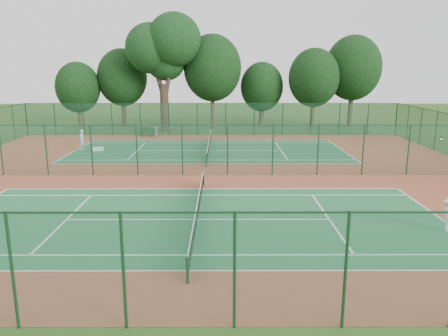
{
  "coord_description": "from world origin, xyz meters",
  "views": [
    {
      "loc": [
        1.21,
        -29.11,
        7.26
      ],
      "look_at": [
        1.28,
        -4.72,
        1.6
      ],
      "focal_mm": 35.0,
      "sensor_mm": 36.0,
      "label": 1
    }
  ],
  "objects_px": {
    "player_far": "(82,140)",
    "bench": "(147,132)",
    "big_tree": "(164,48)",
    "kit_bag": "(98,149)",
    "trash_bin": "(156,131)"
  },
  "relations": [
    {
      "from": "player_far",
      "to": "bench",
      "type": "height_order",
      "value": "player_far"
    },
    {
      "from": "player_far",
      "to": "big_tree",
      "type": "xyz_separation_m",
      "value": [
        5.95,
        12.45,
        8.43
      ]
    },
    {
      "from": "bench",
      "to": "kit_bag",
      "type": "bearing_deg",
      "value": -97.79
    },
    {
      "from": "bench",
      "to": "kit_bag",
      "type": "distance_m",
      "value": 8.76
    },
    {
      "from": "kit_bag",
      "to": "big_tree",
      "type": "xyz_separation_m",
      "value": [
        4.38,
        12.96,
        9.18
      ]
    },
    {
      "from": "trash_bin",
      "to": "kit_bag",
      "type": "relative_size",
      "value": 1.02
    },
    {
      "from": "trash_bin",
      "to": "kit_bag",
      "type": "bearing_deg",
      "value": -113.39
    },
    {
      "from": "bench",
      "to": "kit_bag",
      "type": "height_order",
      "value": "bench"
    },
    {
      "from": "player_far",
      "to": "kit_bag",
      "type": "relative_size",
      "value": 2.0
    },
    {
      "from": "bench",
      "to": "big_tree",
      "type": "bearing_deg",
      "value": 84.27
    },
    {
      "from": "trash_bin",
      "to": "kit_bag",
      "type": "height_order",
      "value": "trash_bin"
    },
    {
      "from": "player_far",
      "to": "bench",
      "type": "distance_m",
      "value": 8.96
    },
    {
      "from": "bench",
      "to": "big_tree",
      "type": "relative_size",
      "value": 0.12
    },
    {
      "from": "big_tree",
      "to": "bench",
      "type": "bearing_deg",
      "value": -107.38
    },
    {
      "from": "player_far",
      "to": "trash_bin",
      "type": "height_order",
      "value": "player_far"
    }
  ]
}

